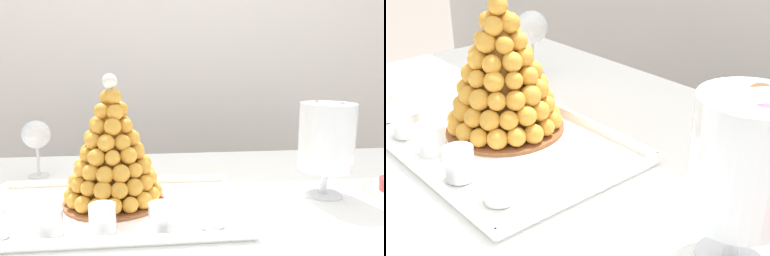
% 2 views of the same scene
% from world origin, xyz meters
% --- Properties ---
extents(buffet_table, '(1.63, 1.00, 0.75)m').
position_xyz_m(buffet_table, '(0.00, 0.00, 0.65)').
color(buffet_table, brown).
rests_on(buffet_table, ground_plane).
extents(serving_tray, '(0.59, 0.36, 0.02)m').
position_xyz_m(serving_tray, '(-0.22, -0.03, 0.76)').
color(serving_tray, white).
rests_on(serving_tray, buffet_table).
extents(croquembouche, '(0.24, 0.24, 0.31)m').
position_xyz_m(croquembouche, '(-0.22, 0.01, 0.88)').
color(croquembouche, brown).
rests_on(croquembouche, serving_tray).
extents(dessert_cup_left, '(0.06, 0.06, 0.06)m').
position_xyz_m(dessert_cup_left, '(-0.44, -0.15, 0.79)').
color(dessert_cup_left, silver).
rests_on(dessert_cup_left, serving_tray).
extents(dessert_cup_mid_left, '(0.06, 0.06, 0.05)m').
position_xyz_m(dessert_cup_mid_left, '(-0.33, -0.15, 0.78)').
color(dessert_cup_mid_left, silver).
rests_on(dessert_cup_mid_left, serving_tray).
extents(dessert_cup_centre, '(0.05, 0.05, 0.06)m').
position_xyz_m(dessert_cup_centre, '(-0.23, -0.15, 0.79)').
color(dessert_cup_centre, silver).
rests_on(dessert_cup_centre, serving_tray).
extents(dessert_cup_mid_right, '(0.05, 0.05, 0.06)m').
position_xyz_m(dessert_cup_mid_right, '(-0.11, -0.16, 0.79)').
color(dessert_cup_mid_right, silver).
rests_on(dessert_cup_mid_right, serving_tray).
extents(dessert_cup_right, '(0.05, 0.05, 0.05)m').
position_xyz_m(dessert_cup_right, '(-0.01, -0.15, 0.79)').
color(dessert_cup_right, silver).
rests_on(dessert_cup_right, serving_tray).
extents(macaron_goblet, '(0.14, 0.14, 0.25)m').
position_xyz_m(macaron_goblet, '(0.31, 0.02, 0.90)').
color(macaron_goblet, white).
rests_on(macaron_goblet, buffet_table).
extents(wine_glass, '(0.08, 0.08, 0.17)m').
position_xyz_m(wine_glass, '(-0.47, 0.26, 0.88)').
color(wine_glass, silver).
rests_on(wine_glass, buffet_table).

